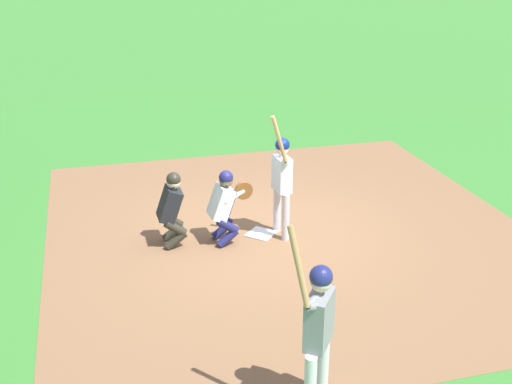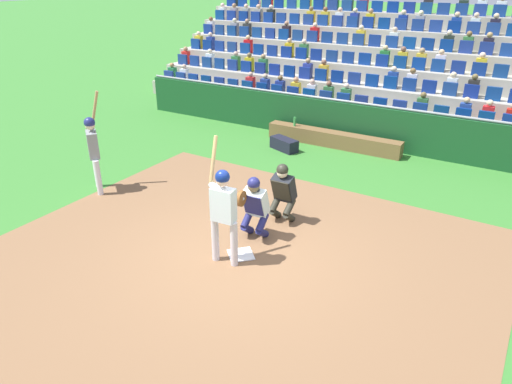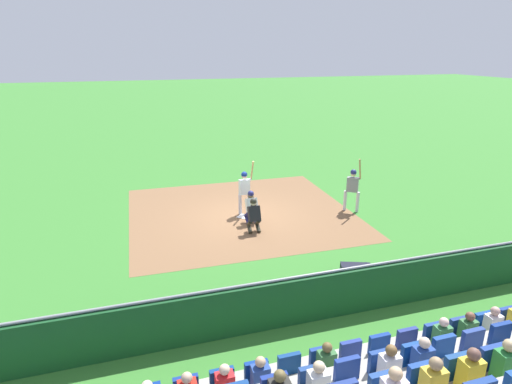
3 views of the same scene
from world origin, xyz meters
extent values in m
plane|color=#377A2D|center=(0.00, 0.00, 0.00)|extent=(160.00, 160.00, 0.00)
cube|color=brown|center=(0.00, 0.50, 0.00)|extent=(8.90, 8.40, 0.01)
cube|color=white|center=(0.00, 0.00, 0.02)|extent=(0.62, 0.62, 0.02)
cylinder|color=silver|center=(-0.06, 0.31, 0.42)|extent=(0.14, 0.14, 0.84)
cylinder|color=silver|center=(0.31, 0.34, 0.42)|extent=(0.14, 0.14, 0.84)
cube|color=silver|center=(0.12, 0.32, 1.14)|extent=(0.42, 0.25, 0.60)
sphere|color=beige|center=(0.12, 0.32, 1.59)|extent=(0.22, 0.22, 0.22)
sphere|color=navy|center=(0.12, 0.32, 1.65)|extent=(0.24, 0.24, 0.24)
cylinder|color=silver|center=(0.17, 0.30, 1.42)|extent=(0.44, 0.11, 0.14)
cylinder|color=silver|center=(0.34, 0.32, 1.42)|extent=(0.17, 0.14, 0.13)
cylinder|color=tan|center=(0.40, 0.18, 1.84)|extent=(0.09, 0.30, 0.80)
sphere|color=black|center=(0.39, 0.30, 1.45)|extent=(0.06, 0.06, 0.06)
cylinder|color=navy|center=(-0.05, -0.68, 0.15)|extent=(0.17, 0.39, 0.34)
cylinder|color=navy|center=(-0.05, -0.68, 0.37)|extent=(0.17, 0.39, 0.33)
cylinder|color=navy|center=(0.27, -0.66, 0.15)|extent=(0.17, 0.39, 0.34)
cylinder|color=navy|center=(0.27, -0.66, 0.37)|extent=(0.17, 0.39, 0.33)
cube|color=silver|center=(0.11, -0.73, 0.74)|extent=(0.45, 0.44, 0.60)
cube|color=navy|center=(0.10, -0.61, 0.74)|extent=(0.39, 0.23, 0.45)
sphere|color=brown|center=(0.11, -0.63, 1.11)|extent=(0.22, 0.22, 0.22)
cube|color=black|center=(0.11, -0.63, 1.11)|extent=(0.21, 0.12, 0.20)
sphere|color=navy|center=(0.11, -0.63, 1.17)|extent=(0.24, 0.24, 0.24)
cylinder|color=brown|center=(0.21, -0.36, 0.95)|extent=(0.09, 0.30, 0.30)
cylinder|color=silver|center=(0.25, -0.54, 0.88)|extent=(0.18, 0.40, 0.22)
cylinder|color=#2D2B21|center=(-0.20, -1.51, 0.15)|extent=(0.14, 0.38, 0.34)
cylinder|color=#2D2B21|center=(-0.20, -1.51, 0.37)|extent=(0.14, 0.38, 0.33)
cylinder|color=#2D2B21|center=(0.12, -1.51, 0.15)|extent=(0.14, 0.38, 0.34)
cylinder|color=#2D2B21|center=(0.12, -1.51, 0.37)|extent=(0.14, 0.38, 0.33)
cube|color=black|center=(-0.04, -1.57, 0.74)|extent=(0.42, 0.41, 0.60)
cube|color=#2D2B21|center=(-0.04, -1.44, 0.74)|extent=(0.38, 0.20, 0.45)
sphere|color=beige|center=(-0.04, -1.47, 1.11)|extent=(0.22, 0.22, 0.22)
cube|color=black|center=(-0.04, -1.47, 1.11)|extent=(0.20, 0.10, 0.20)
sphere|color=#2D2B21|center=(-0.04, -1.47, 1.17)|extent=(0.24, 0.24, 0.24)
cube|color=#164822|center=(0.00, -6.91, 0.60)|extent=(16.04, 0.24, 1.20)
cylinder|color=gray|center=(0.00, -6.91, 1.24)|extent=(16.04, 0.07, 0.07)
cube|color=brown|center=(0.85, -6.36, 0.22)|extent=(4.06, 0.40, 0.44)
cylinder|color=green|center=(2.08, -6.29, 0.58)|extent=(0.07, 0.07, 0.28)
cube|color=black|center=(1.93, -5.34, 0.17)|extent=(0.94, 0.64, 0.35)
cylinder|color=silver|center=(4.17, -0.51, 0.42)|extent=(0.18, 0.18, 0.84)
cylinder|color=silver|center=(4.57, -0.82, 0.42)|extent=(0.18, 0.18, 0.84)
cube|color=gray|center=(4.37, -0.66, 1.14)|extent=(0.49, 0.45, 0.60)
sphere|color=beige|center=(4.37, -0.66, 1.59)|extent=(0.22, 0.22, 0.22)
sphere|color=navy|center=(4.37, -0.66, 1.65)|extent=(0.24, 0.24, 0.24)
cylinder|color=gray|center=(4.40, -0.72, 1.42)|extent=(0.41, 0.39, 0.14)
cylinder|color=gray|center=(4.54, -0.82, 1.42)|extent=(0.15, 0.18, 0.13)
cylinder|color=tan|center=(4.48, -0.95, 1.86)|extent=(0.26, 0.23, 0.84)
sphere|color=black|center=(4.56, -0.88, 1.45)|extent=(0.06, 0.06, 0.06)
cube|color=#A6A192|center=(0.00, -9.15, 0.27)|extent=(19.86, 0.96, 0.53)
sphere|color=tan|center=(-3.52, -9.25, 1.15)|extent=(0.19, 0.19, 0.19)
cube|color=navy|center=(-2.88, -9.01, 0.74)|extent=(0.44, 0.10, 0.42)
sphere|color=beige|center=(-2.88, -9.25, 1.15)|extent=(0.19, 0.19, 0.19)
cube|color=navy|center=(-2.24, -9.01, 0.74)|extent=(0.44, 0.10, 0.42)
cube|color=navy|center=(-2.24, -9.25, 0.79)|extent=(0.32, 0.22, 0.52)
sphere|color=tan|center=(-2.24, -9.25, 1.15)|extent=(0.19, 0.19, 0.19)
cube|color=navy|center=(-1.60, -9.01, 0.74)|extent=(0.44, 0.10, 0.42)
cube|color=navy|center=(-0.96, -9.01, 0.74)|extent=(0.44, 0.10, 0.42)
cube|color=#336936|center=(-0.96, -9.25, 0.79)|extent=(0.32, 0.22, 0.52)
sphere|color=brown|center=(-0.96, -9.25, 1.15)|extent=(0.19, 0.19, 0.19)
cube|color=navy|center=(-0.32, -9.01, 0.74)|extent=(0.44, 0.10, 0.42)
cube|color=navy|center=(0.32, -9.01, 0.74)|extent=(0.44, 0.10, 0.42)
cube|color=navy|center=(0.96, -9.01, 0.74)|extent=(0.44, 0.10, 0.42)
cube|color=navy|center=(1.60, -9.01, 0.74)|extent=(0.44, 0.10, 0.42)
cube|color=#31713F|center=(1.60, -9.25, 0.79)|extent=(0.32, 0.22, 0.52)
sphere|color=beige|center=(1.60, -9.25, 1.15)|extent=(0.19, 0.19, 0.19)
cube|color=navy|center=(2.24, -9.01, 0.74)|extent=(0.44, 0.10, 0.42)
cube|color=#35703A|center=(2.24, -9.25, 0.79)|extent=(0.32, 0.22, 0.52)
sphere|color=brown|center=(2.24, -9.25, 1.15)|extent=(0.19, 0.19, 0.19)
cube|color=navy|center=(2.88, -9.01, 0.74)|extent=(0.44, 0.10, 0.42)
cube|color=silver|center=(2.88, -9.25, 0.79)|extent=(0.32, 0.22, 0.52)
sphere|color=#D39E8D|center=(2.88, -9.25, 1.15)|extent=(0.19, 0.19, 0.19)
cube|color=navy|center=(3.52, -9.01, 0.74)|extent=(0.44, 0.10, 0.42)
sphere|color=brown|center=(-2.24, -10.21, 1.69)|extent=(0.19, 0.19, 0.19)
cube|color=navy|center=(-1.60, -9.97, 1.28)|extent=(0.44, 0.10, 0.42)
sphere|color=beige|center=(-1.60, -10.21, 1.69)|extent=(0.19, 0.19, 0.19)
cube|color=navy|center=(-0.96, -9.97, 1.28)|extent=(0.44, 0.10, 0.42)
cube|color=navy|center=(-0.32, -9.97, 1.28)|extent=(0.44, 0.10, 0.42)
cube|color=silver|center=(-0.32, -10.21, 1.33)|extent=(0.32, 0.22, 0.52)
sphere|color=brown|center=(-0.32, -10.21, 1.69)|extent=(0.19, 0.19, 0.19)
cube|color=navy|center=(0.32, -9.97, 1.28)|extent=(0.44, 0.10, 0.42)
cube|color=navy|center=(0.32, -10.21, 1.33)|extent=(0.32, 0.22, 0.52)
sphere|color=beige|center=(0.32, -10.21, 1.69)|extent=(0.19, 0.19, 0.19)
cube|color=navy|center=(0.96, -9.97, 1.28)|extent=(0.44, 0.10, 0.42)
cube|color=navy|center=(1.60, -9.97, 1.28)|extent=(0.44, 0.10, 0.42)
cube|color=navy|center=(2.24, -9.97, 1.28)|extent=(0.44, 0.10, 0.42)
sphere|color=#D7AD80|center=(-0.96, -11.17, 2.22)|extent=(0.19, 0.19, 0.19)
cube|color=navy|center=(-0.32, -10.93, 1.81)|extent=(0.44, 0.10, 0.42)
sphere|color=#9F805B|center=(-0.32, -11.17, 2.22)|extent=(0.19, 0.19, 0.19)
cube|color=navy|center=(0.32, -10.93, 1.81)|extent=(0.44, 0.10, 0.42)
cube|color=gold|center=(0.32, -11.17, 1.86)|extent=(0.32, 0.22, 0.52)
sphere|color=brown|center=(0.32, -11.17, 2.22)|extent=(0.19, 0.19, 0.19)
cube|color=navy|center=(0.96, -10.93, 1.81)|extent=(0.44, 0.10, 0.42)
cube|color=#257833|center=(0.96, -11.17, 1.86)|extent=(0.32, 0.22, 0.52)
sphere|color=tan|center=(0.96, -11.17, 2.22)|extent=(0.19, 0.19, 0.19)
camera|label=1|loc=(9.65, -2.87, 4.88)|focal=45.00mm
camera|label=2|loc=(-3.93, 6.05, 4.66)|focal=32.88mm
camera|label=3|loc=(-4.06, -14.95, 6.32)|focal=29.55mm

